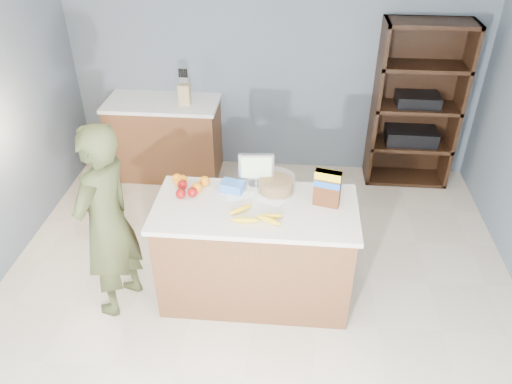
# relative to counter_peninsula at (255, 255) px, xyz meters

# --- Properties ---
(floor) EXTENTS (4.50, 5.00, 0.02)m
(floor) POSITION_rel_counter_peninsula_xyz_m (0.00, -0.30, -0.42)
(floor) COLOR beige
(floor) RESTS_ON ground
(walls) EXTENTS (4.52, 5.02, 2.51)m
(walls) POSITION_rel_counter_peninsula_xyz_m (0.00, -0.30, 1.24)
(walls) COLOR slate
(walls) RESTS_ON ground
(counter_peninsula) EXTENTS (1.56, 0.76, 0.90)m
(counter_peninsula) POSITION_rel_counter_peninsula_xyz_m (0.00, 0.00, 0.00)
(counter_peninsula) COLOR brown
(counter_peninsula) RESTS_ON ground
(back_cabinet) EXTENTS (1.24, 0.62, 0.90)m
(back_cabinet) POSITION_rel_counter_peninsula_xyz_m (-1.20, 1.90, 0.04)
(back_cabinet) COLOR brown
(back_cabinet) RESTS_ON ground
(shelving_unit) EXTENTS (0.90, 0.40, 1.80)m
(shelving_unit) POSITION_rel_counter_peninsula_xyz_m (1.55, 2.05, 0.45)
(shelving_unit) COLOR black
(shelving_unit) RESTS_ON ground
(person) EXTENTS (0.55, 0.68, 1.63)m
(person) POSITION_rel_counter_peninsula_xyz_m (-1.11, -0.20, 0.40)
(person) COLOR #3A4021
(person) RESTS_ON ground
(knife_block) EXTENTS (0.12, 0.10, 0.31)m
(knife_block) POSITION_rel_counter_peninsula_xyz_m (-0.93, 1.85, 0.60)
(knife_block) COLOR tan
(knife_block) RESTS_ON back_cabinet
(envelopes) EXTENTS (0.47, 0.21, 0.00)m
(envelopes) POSITION_rel_counter_peninsula_xyz_m (-0.01, 0.12, 0.49)
(envelopes) COLOR white
(envelopes) RESTS_ON counter_peninsula
(bananas) EXTENTS (0.42, 0.27, 0.04)m
(bananas) POSITION_rel_counter_peninsula_xyz_m (0.02, -0.15, 0.51)
(bananas) COLOR yellow
(bananas) RESTS_ON counter_peninsula
(apples) EXTENTS (0.18, 0.21, 0.08)m
(apples) POSITION_rel_counter_peninsula_xyz_m (-0.56, 0.12, 0.53)
(apples) COLOR #970D0C
(apples) RESTS_ON counter_peninsula
(oranges) EXTENTS (0.31, 0.20, 0.08)m
(oranges) POSITION_rel_counter_peninsula_xyz_m (-0.56, 0.24, 0.53)
(oranges) COLOR orange
(oranges) RESTS_ON counter_peninsula
(blue_carton) EXTENTS (0.20, 0.16, 0.08)m
(blue_carton) POSITION_rel_counter_peninsula_xyz_m (-0.20, 0.20, 0.52)
(blue_carton) COLOR blue
(blue_carton) RESTS_ON counter_peninsula
(salad_bowl) EXTENTS (0.30, 0.30, 0.13)m
(salad_bowl) POSITION_rel_counter_peninsula_xyz_m (0.14, 0.24, 0.54)
(salad_bowl) COLOR #267219
(salad_bowl) RESTS_ON counter_peninsula
(tv) EXTENTS (0.28, 0.12, 0.28)m
(tv) POSITION_rel_counter_peninsula_xyz_m (-0.02, 0.31, 0.64)
(tv) COLOR silver
(tv) RESTS_ON counter_peninsula
(cereal_box) EXTENTS (0.21, 0.12, 0.30)m
(cereal_box) POSITION_rel_counter_peninsula_xyz_m (0.53, 0.07, 0.66)
(cereal_box) COLOR #592B14
(cereal_box) RESTS_ON counter_peninsula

